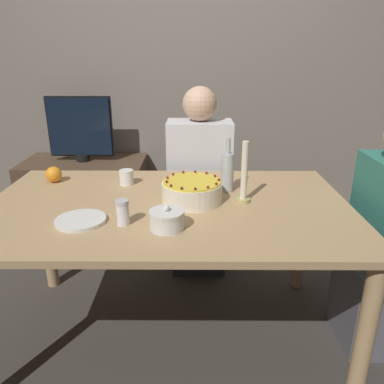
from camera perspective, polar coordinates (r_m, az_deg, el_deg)
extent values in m
plane|color=#3D3833|center=(2.09, -3.30, -20.74)|extent=(12.00, 12.00, 0.00)
cube|color=slate|center=(2.97, -2.12, 18.98)|extent=(8.00, 0.05, 2.60)
cube|color=tan|center=(1.71, -3.79, -2.24)|extent=(1.65, 1.00, 0.03)
cylinder|color=tan|center=(1.66, 24.73, -20.06)|extent=(0.07, 0.07, 0.71)
cylinder|color=tan|center=(2.43, -21.29, -6.02)|extent=(0.07, 0.07, 0.71)
cylinder|color=tan|center=(2.35, 16.33, -6.30)|extent=(0.07, 0.07, 0.71)
cylinder|color=#EFE5CC|center=(1.71, 0.00, 0.00)|extent=(0.27, 0.27, 0.09)
cylinder|color=yellow|center=(1.69, 0.00, 1.58)|extent=(0.26, 0.26, 0.01)
sphere|color=maroon|center=(1.69, 4.09, 1.89)|extent=(0.01, 0.01, 0.01)
sphere|color=maroon|center=(1.74, 3.53, 2.48)|extent=(0.01, 0.01, 0.01)
sphere|color=maroon|center=(1.78, 2.23, 2.92)|extent=(0.01, 0.01, 0.01)
sphere|color=maroon|center=(1.80, 0.49, 3.12)|extent=(0.01, 0.01, 0.01)
sphere|color=maroon|center=(1.80, -1.34, 3.05)|extent=(0.01, 0.01, 0.01)
sphere|color=maroon|center=(1.77, -2.92, 2.73)|extent=(0.01, 0.01, 0.01)
sphere|color=maroon|center=(1.72, -3.90, 2.21)|extent=(0.01, 0.01, 0.01)
sphere|color=maroon|center=(1.66, -4.04, 1.59)|extent=(0.01, 0.01, 0.01)
sphere|color=maroon|center=(1.61, -3.22, 1.00)|extent=(0.01, 0.01, 0.01)
sphere|color=maroon|center=(1.58, -1.57, 0.60)|extent=(0.01, 0.01, 0.01)
sphere|color=maroon|center=(1.57, 0.50, 0.50)|extent=(0.01, 0.01, 0.01)
sphere|color=maroon|center=(1.59, 2.44, 0.75)|extent=(0.01, 0.01, 0.01)
sphere|color=maroon|center=(1.64, 3.73, 1.26)|extent=(0.01, 0.01, 0.01)
cylinder|color=silver|center=(1.45, -3.85, -4.46)|extent=(0.13, 0.13, 0.06)
cylinder|color=silver|center=(1.44, -3.89, -3.11)|extent=(0.14, 0.14, 0.01)
sphere|color=silver|center=(1.43, -3.90, -2.45)|extent=(0.02, 0.02, 0.02)
cylinder|color=white|center=(1.50, -10.49, -3.40)|extent=(0.05, 0.05, 0.09)
cylinder|color=silver|center=(1.48, -10.62, -1.55)|extent=(0.05, 0.05, 0.02)
cylinder|color=silver|center=(1.58, -16.57, -4.29)|extent=(0.20, 0.20, 0.01)
cylinder|color=silver|center=(1.58, -16.60, -4.03)|extent=(0.20, 0.20, 0.01)
cylinder|color=tan|center=(1.73, 7.75, -1.24)|extent=(0.06, 0.06, 0.02)
cylinder|color=silver|center=(1.68, 7.98, 3.25)|extent=(0.03, 0.03, 0.27)
cylinder|color=#B2B7BC|center=(1.83, 5.43, 2.96)|extent=(0.06, 0.06, 0.19)
cylinder|color=#B2B7BC|center=(1.79, 5.57, 6.99)|extent=(0.02, 0.02, 0.07)
cylinder|color=white|center=(1.96, -9.95, 2.22)|extent=(0.07, 0.07, 0.08)
sphere|color=orange|center=(2.10, -20.32, 2.53)|extent=(0.08, 0.08, 0.08)
cube|color=#2D2D38|center=(2.55, 1.06, -6.42)|extent=(0.34, 0.34, 0.45)
cube|color=silver|center=(2.37, 1.13, 4.31)|extent=(0.40, 0.24, 0.54)
sphere|color=#D8AD8C|center=(2.29, 1.20, 13.30)|extent=(0.21, 0.21, 0.21)
cube|color=#595960|center=(2.14, 26.24, -14.64)|extent=(0.34, 0.34, 0.45)
cube|color=#4C3828|center=(3.01, -15.63, -1.10)|extent=(0.89, 0.48, 0.62)
cylinder|color=black|center=(2.90, -16.26, 5.07)|extent=(0.10, 0.10, 0.05)
cube|color=black|center=(2.86, -16.68, 9.53)|extent=(0.47, 0.02, 0.43)
cube|color=black|center=(2.85, -16.72, 9.50)|extent=(0.45, 0.03, 0.41)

